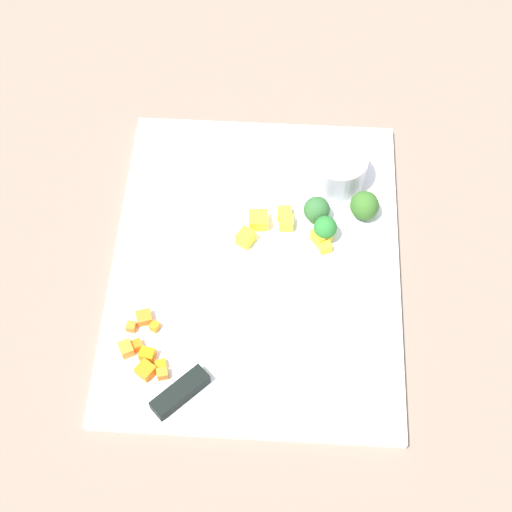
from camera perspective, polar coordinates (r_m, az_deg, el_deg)
name	(u,v)px	position (r m, az deg, el deg)	size (l,w,h in m)	color
ground_plane	(256,265)	(0.94, 0.00, -0.70)	(4.00, 4.00, 0.00)	#7D6C5C
cutting_board	(256,263)	(0.94, 0.00, -0.51)	(0.44, 0.35, 0.01)	white
prep_bowl	(339,169)	(0.99, 6.17, 6.44)	(0.07, 0.07, 0.05)	#BBB6C6
chef_knife	(232,352)	(0.87, -1.80, -7.15)	(0.25, 0.25, 0.02)	silver
carrot_dice_0	(126,349)	(0.88, -9.65, -6.84)	(0.02, 0.01, 0.01)	orange
carrot_dice_1	(147,355)	(0.87, -8.10, -7.30)	(0.01, 0.02, 0.01)	orange
carrot_dice_2	(146,370)	(0.87, -8.22, -8.43)	(0.02, 0.02, 0.01)	orange
carrot_dice_3	(162,374)	(0.86, -6.99, -8.70)	(0.01, 0.01, 0.01)	orange
carrot_dice_4	(155,326)	(0.89, -7.56, -5.23)	(0.01, 0.01, 0.01)	orange
carrot_dice_5	(131,327)	(0.89, -9.28, -5.23)	(0.01, 0.01, 0.01)	orange
carrot_dice_6	(161,365)	(0.87, -7.10, -8.04)	(0.01, 0.01, 0.01)	orange
carrot_dice_7	(136,345)	(0.88, -8.92, -6.59)	(0.01, 0.01, 0.01)	orange
carrot_dice_8	(144,318)	(0.90, -8.33, -4.57)	(0.02, 0.02, 0.01)	orange
pepper_dice_0	(255,220)	(0.95, -0.05, 2.69)	(0.02, 0.02, 0.02)	yellow
pepper_dice_1	(321,236)	(0.94, 4.90, 1.49)	(0.02, 0.02, 0.02)	yellow
pepper_dice_2	(325,248)	(0.94, 5.18, 0.62)	(0.01, 0.01, 0.01)	yellow
pepper_dice_3	(286,223)	(0.95, 2.27, 2.47)	(0.02, 0.02, 0.02)	yellow
pepper_dice_4	(285,214)	(0.96, 2.14, 3.16)	(0.02, 0.02, 0.01)	yellow
pepper_dice_5	(246,238)	(0.94, -0.77, 1.37)	(0.02, 0.02, 0.02)	yellow
broccoli_floret_0	(325,228)	(0.94, 5.19, 2.11)	(0.03, 0.03, 0.04)	#8FBA59
broccoli_floret_1	(364,206)	(0.96, 8.08, 3.74)	(0.04, 0.04, 0.04)	#8DB163
broccoli_floret_2	(317,210)	(0.96, 4.55, 3.46)	(0.03, 0.03, 0.03)	#8DB268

